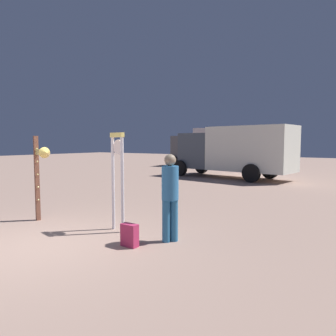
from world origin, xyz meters
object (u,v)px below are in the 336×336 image
Objects in this scene: arrow_sign at (40,166)px; backpack at (130,235)px; standing_clock at (118,173)px; person_near_clock at (170,193)px; box_truck_near at (236,150)px; box_truck_far at (213,146)px.

arrow_sign is 4.94× the size of backpack.
standing_clock is 1.55m from backpack.
standing_clock is 2.06m from arrow_sign.
person_near_clock reaches higher than backpack.
arrow_sign is at bearing -170.45° from person_near_clock.
arrow_sign reaches higher than backpack.
box_truck_near reaches higher than person_near_clock.
box_truck_near reaches higher than arrow_sign.
box_truck_near reaches higher than backpack.
box_truck_far is at bearing 124.85° from box_truck_near.
standing_clock is 18.63m from box_truck_far.
backpack is (2.89, -0.10, -1.16)m from arrow_sign.
person_near_clock is 11.50m from box_truck_near.
standing_clock reaches higher than backpack.
standing_clock is 1.03× the size of arrow_sign.
arrow_sign is 18.60m from box_truck_far.
arrow_sign is (-1.98, -0.55, 0.09)m from standing_clock.
standing_clock is 5.06× the size of backpack.
arrow_sign is 3.42m from person_near_clock.
arrow_sign is 0.31× the size of box_truck_near.
person_near_clock is 4.04× the size of backpack.
standing_clock reaches higher than arrow_sign.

